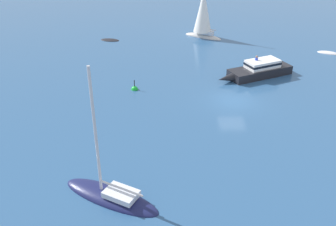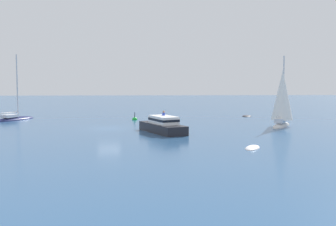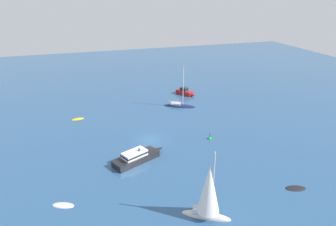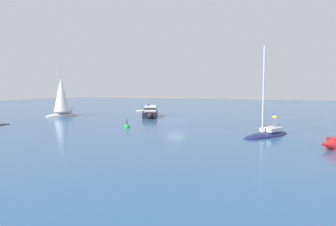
# 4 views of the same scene
# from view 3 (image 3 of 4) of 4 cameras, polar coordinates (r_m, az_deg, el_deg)

# --- Properties ---
(ground_plane) EXTENTS (160.00, 160.00, 0.00)m
(ground_plane) POSITION_cam_3_polar(r_m,az_deg,el_deg) (51.89, -3.17, -4.97)
(ground_plane) COLOR #2D5684
(dinghy) EXTENTS (2.87, 1.94, 0.31)m
(dinghy) POSITION_cam_3_polar(r_m,az_deg,el_deg) (43.48, 22.18, -12.59)
(dinghy) COLOR black
(dinghy) RESTS_ON ground
(dinghy_1) EXTENTS (2.41, 1.21, 0.43)m
(dinghy_1) POSITION_cam_3_polar(r_m,az_deg,el_deg) (62.22, -16.08, -1.09)
(dinghy_1) COLOR yellow
(dinghy_1) RESTS_ON ground
(cabin_cruiser) EXTENTS (3.64, 5.09, 1.72)m
(cabin_cruiser) POSITION_cam_3_polar(r_m,az_deg,el_deg) (73.40, 3.17, 3.84)
(cabin_cruiser) COLOR #B21E1E
(cabin_cruiser) RESTS_ON ground
(launch) EXTENTS (8.55, 5.05, 2.23)m
(launch) POSITION_cam_3_polar(r_m,az_deg,el_deg) (45.85, -5.62, -7.90)
(launch) COLOR black
(launch) RESTS_ON ground
(rib) EXTENTS (2.83, 2.05, 0.43)m
(rib) POSITION_cam_3_polar(r_m,az_deg,el_deg) (39.69, -18.52, -15.67)
(rib) COLOR white
(rib) RESTS_ON ground
(yacht) EXTENTS (5.33, 3.96, 8.62)m
(yacht) POSITION_cam_3_polar(r_m,az_deg,el_deg) (34.74, 7.35, -14.37)
(yacht) COLOR silver
(yacht) RESTS_ON ground
(ketch) EXTENTS (6.87, 4.89, 9.06)m
(ketch) POSITION_cam_3_polar(r_m,az_deg,el_deg) (66.22, 2.07, 1.35)
(ketch) COLOR #191E4C
(ketch) RESTS_ON ground
(channel_buoy) EXTENTS (0.69, 0.69, 1.34)m
(channel_buoy) POSITION_cam_3_polar(r_m,az_deg,el_deg) (52.70, 7.57, -4.68)
(channel_buoy) COLOR green
(channel_buoy) RESTS_ON ground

